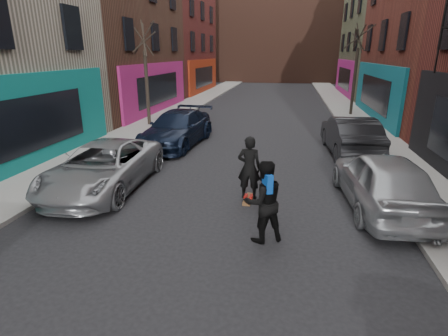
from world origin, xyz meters
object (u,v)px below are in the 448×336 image
at_px(tree_left_far, 146,68).
at_px(skateboard, 248,199).
at_px(parked_left_end, 177,128).
at_px(skateboarder, 249,168).
at_px(tree_right_far, 356,63).
at_px(parked_right_far, 383,180).
at_px(parked_right_end, 350,135).
at_px(pedestrian, 263,201).
at_px(parked_left_far, 104,167).

height_order(tree_left_far, skateboard, tree_left_far).
bearing_deg(parked_left_end, skateboarder, -51.05).
distance_m(tree_right_far, parked_right_far, 16.07).
distance_m(parked_left_end, parked_right_end, 7.80).
bearing_deg(pedestrian, skateboard, -102.89).
distance_m(parked_right_far, skateboarder, 3.71).
height_order(skateboarder, pedestrian, skateboarder).
distance_m(skateboarder, pedestrian, 2.28).
bearing_deg(skateboard, parked_left_far, -178.89).
distance_m(parked_right_far, pedestrian, 3.93).
distance_m(tree_right_far, pedestrian, 18.92).
height_order(parked_left_far, parked_left_end, parked_left_end).
distance_m(parked_right_end, pedestrian, 8.69).
distance_m(tree_left_far, parked_left_far, 10.40).
xyz_separation_m(parked_right_far, parked_right_end, (0.00, 5.72, -0.01)).
bearing_deg(parked_left_far, skateboarder, -3.87).
relative_size(tree_left_far, parked_left_end, 1.19).
bearing_deg(tree_left_far, tree_right_far, 25.82).
height_order(skateboard, pedestrian, pedestrian).
distance_m(tree_left_far, parked_left_end, 5.57).
height_order(tree_left_far, pedestrian, tree_left_far).
relative_size(parked_left_end, skateboarder, 2.91).
relative_size(parked_left_far, parked_right_far, 1.10).
relative_size(tree_right_far, parked_right_end, 1.37).
relative_size(parked_right_far, pedestrian, 2.49).
height_order(tree_right_far, parked_right_end, tree_right_far).
bearing_deg(tree_right_far, parked_left_far, -122.35).
height_order(tree_left_far, skateboarder, tree_left_far).
bearing_deg(skateboarder, skateboard, 3.35).
bearing_deg(parked_left_far, parked_right_far, -1.61).
xyz_separation_m(parked_right_end, skateboard, (-3.70, -5.91, -0.77)).
bearing_deg(tree_left_far, skateboard, -54.47).
bearing_deg(parked_left_end, parked_right_end, 3.84).
relative_size(parked_right_far, skateboarder, 2.58).
relative_size(parked_right_far, skateboard, 6.05).
height_order(parked_right_far, pedestrian, pedestrian).
distance_m(parked_left_far, skateboarder, 4.70).
height_order(tree_left_far, parked_right_end, tree_left_far).
distance_m(tree_left_far, tree_right_far, 13.78).
distance_m(skateboard, pedestrian, 2.46).
distance_m(tree_left_far, skateboard, 12.67).
relative_size(parked_left_far, skateboarder, 2.83).
bearing_deg(pedestrian, tree_left_far, -85.28).
distance_m(tree_right_far, parked_left_far, 18.86).
distance_m(tree_right_far, parked_right_end, 10.52).
bearing_deg(pedestrian, parked_left_far, -51.97).
distance_m(parked_left_end, skateboarder, 7.29).
xyz_separation_m(parked_right_far, skateboard, (-3.70, -0.18, -0.77)).
xyz_separation_m(tree_right_far, pedestrian, (-4.72, -18.15, -2.55)).
height_order(parked_right_end, skateboard, parked_right_end).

